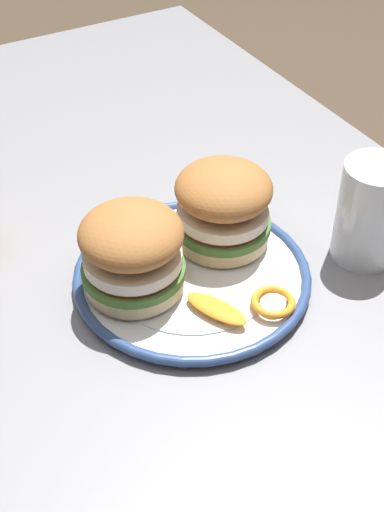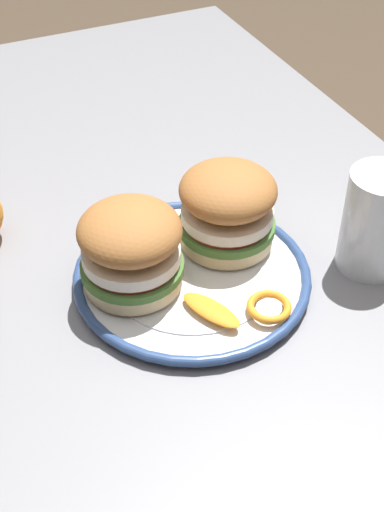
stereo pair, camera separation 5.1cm
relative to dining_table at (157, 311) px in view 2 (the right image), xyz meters
The scene contains 7 objects.
dining_table is the anchor object (origin of this frame).
dinner_plate 0.13m from the dining_table, 18.09° to the left, with size 0.28×0.28×0.02m.
sandwich_half_left 0.18m from the dining_table, 40.88° to the right, with size 0.13×0.13×0.10m.
sandwich_half_right 0.19m from the dining_table, 68.43° to the left, with size 0.15×0.15×0.10m.
orange_peel_curled 0.21m from the dining_table, 24.17° to the left, with size 0.06×0.06×0.01m.
orange_peel_strip_long 0.18m from the dining_table, ahead, with size 0.08×0.06×0.01m.
drinking_glass 0.30m from the dining_table, 61.45° to the left, with size 0.08×0.08×0.13m.
Camera 2 is at (0.61, -0.23, 1.30)m, focal length 49.52 mm.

